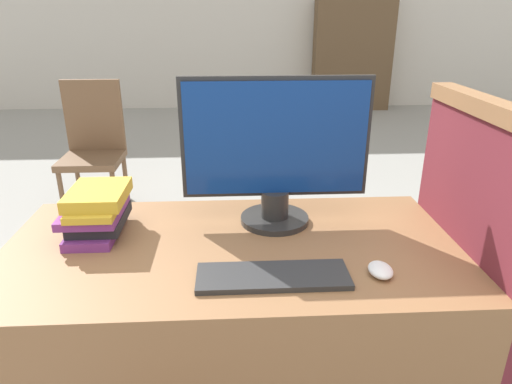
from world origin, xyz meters
name	(u,v)px	position (x,y,z in m)	size (l,w,h in m)	color
wall_back	(228,13)	(0.00, 6.43, 1.40)	(12.00, 0.06, 2.80)	silver
desk	(234,345)	(0.00, 0.36, 0.39)	(1.42, 0.73, 0.77)	#8C603D
carrel_divider	(458,286)	(0.73, 0.33, 0.62)	(0.07, 0.66, 1.22)	maroon
monitor	(276,152)	(0.15, 0.53, 1.02)	(0.62, 0.23, 0.49)	#282828
keyboard	(273,276)	(0.11, 0.17, 0.78)	(0.42, 0.14, 0.02)	#2D2D2D
mouse	(380,270)	(0.41, 0.17, 0.79)	(0.07, 0.09, 0.03)	white
book_stack	(97,211)	(-0.43, 0.47, 0.85)	(0.20, 0.26, 0.15)	#7A3384
far_chair	(93,142)	(-1.05, 2.54, 0.51)	(0.44, 0.44, 0.97)	brown
bookshelf_far	(352,56)	(1.86, 6.19, 0.80)	(1.17, 0.32, 1.60)	brown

